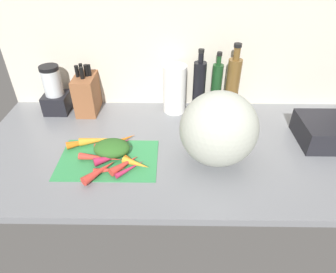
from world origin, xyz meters
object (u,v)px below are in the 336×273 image
(carrot_7, at_px, (125,164))
(carrot_12, at_px, (100,171))
(bottle_1, at_px, (216,86))
(knife_block, at_px, (87,93))
(bottle_0, at_px, (199,86))
(carrot_0, at_px, (110,170))
(carrot_4, at_px, (97,140))
(carrot_6, at_px, (113,146))
(carrot_1, at_px, (119,151))
(carrot_5, at_px, (130,168))
(cutting_board, at_px, (108,159))
(carrot_2, at_px, (101,158))
(carrot_3, at_px, (116,145))
(blender_appliance, at_px, (55,93))
(carrot_10, at_px, (108,159))
(carrot_9, at_px, (120,141))
(bottle_2, at_px, (232,85))
(paper_towel_roll, at_px, (175,89))
(carrot_11, at_px, (136,164))
(winter_squash, at_px, (219,129))
(dish_rack, at_px, (332,131))
(carrot_8, at_px, (82,143))

(carrot_7, distance_m, carrot_12, 0.10)
(carrot_12, xyz_separation_m, bottle_1, (0.49, 0.52, 0.10))
(knife_block, xyz_separation_m, bottle_0, (0.55, 0.01, 0.04))
(carrot_0, xyz_separation_m, carrot_4, (-0.09, 0.18, 0.01))
(carrot_6, distance_m, carrot_12, 0.16)
(carrot_1, distance_m, carrot_5, 0.11)
(cutting_board, height_order, carrot_2, carrot_2)
(carrot_2, relative_size, bottle_0, 0.56)
(carrot_3, xyz_separation_m, blender_appliance, (-0.34, 0.31, 0.08))
(carrot_10, height_order, knife_block, knife_block)
(carrot_6, xyz_separation_m, carrot_9, (0.02, 0.03, 0.00))
(carrot_2, xyz_separation_m, bottle_2, (0.57, 0.40, 0.13))
(carrot_6, xyz_separation_m, paper_towel_roll, (0.26, 0.34, 0.10))
(carrot_4, height_order, carrot_11, carrot_4)
(carrot_9, relative_size, bottle_1, 0.52)
(carrot_2, distance_m, bottle_2, 0.71)
(carrot_5, bearing_deg, carrot_10, 152.10)
(carrot_6, relative_size, winter_squash, 0.53)
(winter_squash, height_order, dish_rack, winter_squash)
(carrot_4, relative_size, carrot_8, 1.13)
(carrot_2, height_order, carrot_3, carrot_2)
(carrot_7, height_order, bottle_2, bottle_2)
(carrot_7, xyz_separation_m, blender_appliance, (-0.40, 0.44, 0.08))
(carrot_1, height_order, carrot_4, carrot_4)
(paper_towel_roll, bearing_deg, carrot_12, -119.66)
(carrot_2, relative_size, carrot_8, 1.39)
(carrot_8, height_order, bottle_2, bottle_2)
(carrot_8, bearing_deg, bottle_1, 29.89)
(carrot_0, height_order, carrot_10, carrot_10)
(carrot_11, bearing_deg, carrot_10, 167.31)
(blender_appliance, xyz_separation_m, paper_towel_roll, (0.59, 0.02, 0.02))
(carrot_5, distance_m, knife_block, 0.54)
(carrot_3, distance_m, knife_block, 0.38)
(carrot_0, distance_m, carrot_7, 0.06)
(carrot_1, xyz_separation_m, carrot_3, (-0.02, 0.04, -0.00))
(carrot_3, distance_m, carrot_6, 0.01)
(carrot_3, bearing_deg, carrot_0, -89.37)
(carrot_6, distance_m, carrot_10, 0.09)
(carrot_4, distance_m, winter_squash, 0.52)
(carrot_5, distance_m, paper_towel_roll, 0.51)
(cutting_board, relative_size, bottle_0, 1.24)
(carrot_3, bearing_deg, bottle_0, 41.90)
(carrot_9, distance_m, paper_towel_roll, 0.39)
(carrot_3, xyz_separation_m, carrot_7, (0.06, -0.13, 0.00))
(carrot_0, distance_m, carrot_9, 0.18)
(carrot_12, distance_m, dish_rack, 0.99)
(cutting_board, bearing_deg, paper_towel_roll, 56.09)
(carrot_11, height_order, blender_appliance, blender_appliance)
(carrot_8, bearing_deg, carrot_2, -44.56)
(carrot_5, bearing_deg, carrot_2, 155.24)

